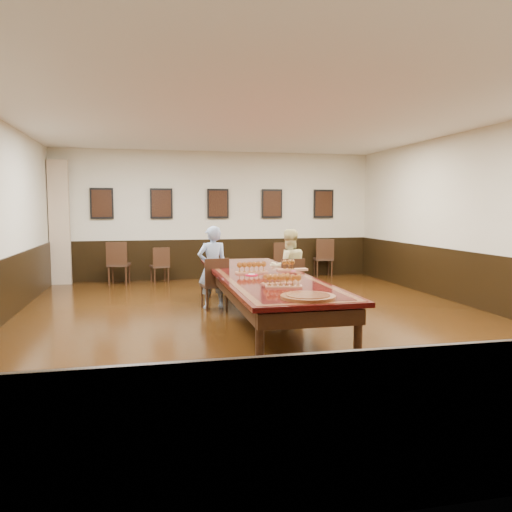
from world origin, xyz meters
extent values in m
cube|color=black|center=(0.00, 0.00, -0.01)|extent=(8.00, 10.00, 0.02)
cube|color=white|center=(0.00, 0.00, 3.21)|extent=(8.00, 10.00, 0.02)
cube|color=beige|center=(0.00, 5.01, 1.60)|extent=(8.00, 0.02, 3.20)
cube|color=beige|center=(0.00, -5.01, 1.60)|extent=(8.00, 0.02, 3.20)
cube|color=beige|center=(4.01, 0.00, 1.60)|extent=(0.02, 10.00, 3.20)
imported|color=#4973B8|center=(-0.63, 1.24, 0.74)|extent=(0.58, 0.43, 1.48)
imported|color=beige|center=(0.74, 1.09, 0.71)|extent=(0.71, 0.55, 1.41)
cube|color=#EA4EA5|center=(0.60, 0.37, 0.76)|extent=(0.09, 0.15, 0.01)
cube|color=tan|center=(-3.75, 4.82, 1.45)|extent=(0.45, 0.18, 2.90)
cube|color=black|center=(0.00, 4.98, 0.50)|extent=(7.98, 0.04, 1.00)
cube|color=black|center=(0.00, -4.98, 0.50)|extent=(7.98, 0.04, 1.00)
cube|color=black|center=(3.98, 0.00, 0.50)|extent=(0.04, 9.98, 1.00)
cube|color=black|center=(0.00, 0.00, 0.72)|extent=(1.40, 5.00, 0.06)
cube|color=brown|center=(0.00, 0.00, 0.75)|extent=(1.28, 4.88, 0.00)
cube|color=black|center=(0.00, 0.00, 0.75)|extent=(1.10, 4.70, 0.00)
cube|color=black|center=(0.00, 0.00, 0.57)|extent=(1.25, 4.85, 0.18)
cylinder|color=black|center=(-0.58, -2.32, 0.34)|extent=(0.10, 0.10, 0.69)
cylinder|color=black|center=(0.58, -2.32, 0.34)|extent=(0.10, 0.10, 0.69)
cylinder|color=black|center=(-0.58, 2.32, 0.34)|extent=(0.10, 0.10, 0.69)
cylinder|color=black|center=(0.58, 2.32, 0.34)|extent=(0.10, 0.10, 0.69)
cube|color=black|center=(-2.80, 4.94, 1.90)|extent=(0.54, 0.03, 0.74)
cube|color=black|center=(-2.80, 4.92, 1.90)|extent=(0.46, 0.01, 0.64)
cube|color=black|center=(-1.40, 4.94, 1.90)|extent=(0.54, 0.03, 0.74)
cube|color=black|center=(-1.40, 4.92, 1.90)|extent=(0.46, 0.01, 0.64)
cube|color=black|center=(0.00, 4.94, 1.90)|extent=(0.54, 0.03, 0.74)
cube|color=black|center=(0.00, 4.92, 1.90)|extent=(0.46, 0.01, 0.64)
cube|color=black|center=(1.40, 4.94, 1.90)|extent=(0.54, 0.03, 0.74)
cube|color=black|center=(1.40, 4.92, 1.90)|extent=(0.46, 0.01, 0.64)
cube|color=black|center=(2.80, 4.94, 1.90)|extent=(0.54, 0.03, 0.74)
cube|color=black|center=(2.80, 4.92, 1.90)|extent=(0.46, 0.01, 0.64)
cube|color=#A56745|center=(-0.14, 0.20, 0.77)|extent=(0.53, 0.21, 0.03)
cube|color=#A56745|center=(0.60, 0.40, 0.77)|extent=(0.51, 0.16, 0.03)
cube|color=#A56745|center=(-0.03, -0.98, 0.76)|extent=(0.42, 0.17, 0.03)
cube|color=#A56745|center=(-0.02, -1.29, 0.77)|extent=(0.50, 0.25, 0.03)
cylinder|color=red|center=(-0.19, -0.04, 0.76)|extent=(0.20, 0.20, 0.02)
cylinder|color=silver|center=(-0.19, -0.04, 0.77)|extent=(0.11, 0.11, 0.01)
cylinder|color=#532710|center=(0.04, -2.12, 0.77)|extent=(0.78, 0.78, 0.04)
cylinder|color=brown|center=(0.04, -2.12, 0.80)|extent=(0.62, 0.62, 0.01)
camera|label=1|loc=(-1.78, -7.55, 1.81)|focal=35.00mm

